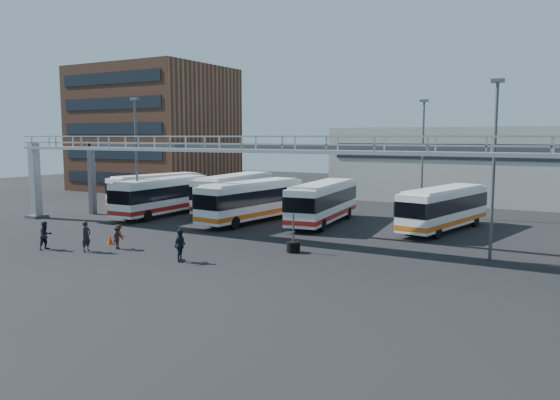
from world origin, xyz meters
The scene contains 20 objects.
ground centered at (0.00, 0.00, 0.00)m, with size 140.00×140.00×0.00m, color black.
gantry centered at (0.00, 5.87, 5.51)m, with size 51.40×5.15×7.10m.
apartment_building centered at (-34.00, 30.00, 8.00)m, with size 18.00×15.00×16.00m, color brown.
warehouse centered at (12.00, 38.00, 4.00)m, with size 42.00×14.00×8.00m, color #9E9E99.
light_pole_left centered at (-16.00, 8.00, 5.73)m, with size 0.70×0.35×10.21m.
light_pole_mid centered at (12.00, 7.00, 5.73)m, with size 0.70×0.35×10.21m.
light_pole_back centered at (4.00, 22.00, 5.73)m, with size 0.70×0.35×10.21m.
bus_0 centered at (-21.99, 16.89, 1.75)m, with size 4.32×10.68×3.16m.
bus_1 centered at (-16.25, 11.48, 1.85)m, with size 2.83×11.09×3.35m.
bus_2 centered at (-12.15, 16.68, 1.93)m, with size 3.87×11.69×3.49m.
bus_3 centered at (-7.36, 12.16, 1.88)m, with size 3.75×11.39×3.40m.
bus_4 centered at (-1.88, 14.22, 1.86)m, with size 3.84×11.28×3.36m.
bus_6 centered at (7.38, 15.75, 1.80)m, with size 4.54×10.97×3.25m.
pedestrian_a centered at (-9.98, -2.65, 0.96)m, with size 0.70×0.46×1.91m, color black.
pedestrian_b centered at (-12.75, -3.44, 0.89)m, with size 0.87×0.67×1.78m, color black.
pedestrian_c centered at (-8.91, -1.11, 0.77)m, with size 1.00×0.58×1.55m, color #2D1E1E.
pedestrian_d centered at (-3.17, -1.98, 0.94)m, with size 1.10×0.46×1.88m, color black.
cone_left centered at (-10.53, -0.26, 0.31)m, with size 0.39×0.39×0.63m, color #D43F0B.
cone_right centered at (-12.20, 2.13, 0.37)m, with size 0.46×0.46×0.73m, color #D43F0B.
tire_stack centered at (1.18, 3.44, 0.40)m, with size 0.83×0.83×2.37m.
Camera 1 is at (16.60, -25.47, 7.06)m, focal length 35.00 mm.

